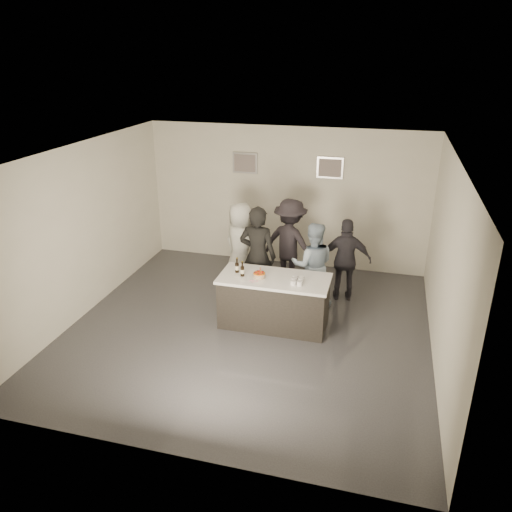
% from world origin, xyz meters
% --- Properties ---
extents(floor, '(6.00, 6.00, 0.00)m').
position_xyz_m(floor, '(0.00, 0.00, 0.00)').
color(floor, '#3D3D42').
rests_on(floor, ground).
extents(ceiling, '(6.00, 6.00, 0.00)m').
position_xyz_m(ceiling, '(0.00, 0.00, 3.00)').
color(ceiling, white).
extents(wall_back, '(6.00, 0.04, 3.00)m').
position_xyz_m(wall_back, '(0.00, 3.00, 1.50)').
color(wall_back, silver).
rests_on(wall_back, ground).
extents(wall_front, '(6.00, 0.04, 3.00)m').
position_xyz_m(wall_front, '(0.00, -3.00, 1.50)').
color(wall_front, silver).
rests_on(wall_front, ground).
extents(wall_left, '(0.04, 6.00, 3.00)m').
position_xyz_m(wall_left, '(-3.00, 0.00, 1.50)').
color(wall_left, silver).
rests_on(wall_left, ground).
extents(wall_right, '(0.04, 6.00, 3.00)m').
position_xyz_m(wall_right, '(3.00, 0.00, 1.50)').
color(wall_right, silver).
rests_on(wall_right, ground).
extents(picture_left, '(0.54, 0.04, 0.44)m').
position_xyz_m(picture_left, '(-0.90, 2.97, 2.20)').
color(picture_left, '#B2B2B7').
rests_on(picture_left, wall_back).
extents(picture_right, '(0.54, 0.04, 0.44)m').
position_xyz_m(picture_right, '(0.90, 2.97, 2.20)').
color(picture_right, '#B2B2B7').
rests_on(picture_right, wall_back).
extents(bar_counter, '(1.86, 0.86, 0.90)m').
position_xyz_m(bar_counter, '(0.38, 0.26, 0.45)').
color(bar_counter, white).
rests_on(bar_counter, ground).
extents(cake, '(0.20, 0.20, 0.07)m').
position_xyz_m(cake, '(0.14, 0.19, 0.94)').
color(cake, orange).
rests_on(cake, bar_counter).
extents(beer_bottle_a, '(0.07, 0.07, 0.26)m').
position_xyz_m(beer_bottle_a, '(-0.28, 0.30, 1.03)').
color(beer_bottle_a, black).
rests_on(beer_bottle_a, bar_counter).
extents(beer_bottle_b, '(0.07, 0.07, 0.26)m').
position_xyz_m(beer_bottle_b, '(-0.15, 0.18, 1.03)').
color(beer_bottle_b, black).
rests_on(beer_bottle_b, bar_counter).
extents(tumbler_cluster, '(0.19, 0.30, 0.08)m').
position_xyz_m(tumbler_cluster, '(0.79, 0.16, 0.94)').
color(tumbler_cluster, orange).
rests_on(tumbler_cluster, bar_counter).
extents(candles, '(0.24, 0.08, 0.01)m').
position_xyz_m(candles, '(0.12, 0.01, 0.90)').
color(candles, pink).
rests_on(candles, bar_counter).
extents(person_main_black, '(0.71, 0.49, 1.89)m').
position_xyz_m(person_main_black, '(-0.10, 0.97, 0.95)').
color(person_main_black, black).
rests_on(person_main_black, ground).
extents(person_main_blue, '(0.88, 0.75, 1.61)m').
position_xyz_m(person_main_blue, '(0.89, 1.15, 0.81)').
color(person_main_blue, '#95ABC3').
rests_on(person_main_blue, ground).
extents(person_guest_left, '(1.00, 0.91, 1.72)m').
position_xyz_m(person_guest_left, '(-0.62, 1.64, 0.86)').
color(person_guest_left, silver).
rests_on(person_guest_left, ground).
extents(person_guest_right, '(0.98, 0.51, 1.60)m').
position_xyz_m(person_guest_right, '(1.45, 1.56, 0.80)').
color(person_guest_right, '#302E36').
rests_on(person_guest_right, ground).
extents(person_guest_back, '(1.31, 1.01, 1.79)m').
position_xyz_m(person_guest_back, '(0.32, 1.90, 0.90)').
color(person_guest_back, '#252127').
rests_on(person_guest_back, ground).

